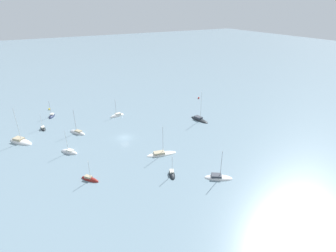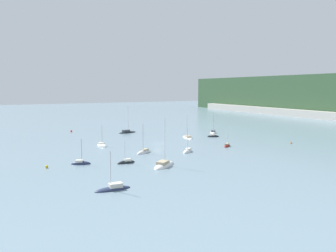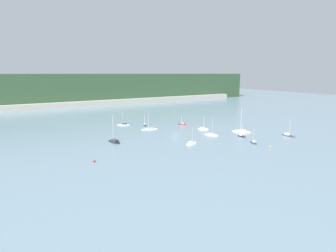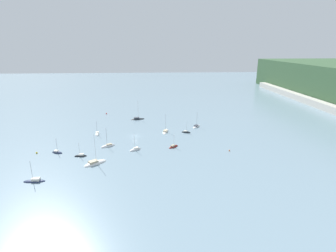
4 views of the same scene
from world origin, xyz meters
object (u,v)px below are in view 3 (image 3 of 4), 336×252
mooring_buoy_0 (170,117)px  mooring_buoy_1 (94,161)px  sailboat_7 (192,144)px  mooring_buoy_2 (270,147)px  sailboat_3 (203,129)px  sailboat_8 (254,143)px  sailboat_11 (114,142)px  sailboat_0 (242,137)px  sailboat_6 (288,136)px  sailboat_9 (145,125)px  sailboat_4 (150,129)px  sailboat_10 (124,125)px  sailboat_5 (242,132)px  sailboat_1 (182,124)px  sailboat_2 (211,135)px

mooring_buoy_0 → mooring_buoy_1: mooring_buoy_1 is taller
sailboat_7 → mooring_buoy_2: (22.17, -19.73, 0.26)m
sailboat_3 → mooring_buoy_2: sailboat_3 is taller
sailboat_7 → sailboat_8: sailboat_7 is taller
sailboat_11 → mooring_buoy_0: 64.18m
sailboat_0 → mooring_buoy_0: size_ratio=11.78×
sailboat_0 → sailboat_7: 26.27m
sailboat_6 → sailboat_9: (-45.05, 54.54, -0.05)m
mooring_buoy_1 → sailboat_7: bearing=2.5°
sailboat_3 → sailboat_4: bearing=-160.6°
sailboat_0 → sailboat_8: 11.08m
sailboat_10 → sailboat_5: bearing=167.0°
mooring_buoy_0 → mooring_buoy_1: (-64.24, -59.65, 0.12)m
sailboat_4 → sailboat_8: 51.09m
sailboat_0 → sailboat_1: bearing=-172.1°
sailboat_1 → sailboat_2: size_ratio=0.68×
sailboat_9 → mooring_buoy_0: (24.59, 14.54, 0.18)m
sailboat_0 → mooring_buoy_0: sailboat_0 is taller
sailboat_2 → sailboat_5: bearing=50.2°
sailboat_5 → mooring_buoy_0: 53.15m
sailboat_10 → mooring_buoy_0: sailboat_10 is taller
sailboat_0 → sailboat_10: sailboat_10 is taller
sailboat_9 → sailboat_10: bearing=76.6°
sailboat_1 → sailboat_7: (-19.09, -35.48, -0.01)m
sailboat_3 → sailboat_6: bearing=-1.4°
sailboat_0 → sailboat_10: size_ratio=0.75×
sailboat_4 → mooring_buoy_0: bearing=-124.5°
sailboat_9 → sailboat_10: 11.62m
sailboat_4 → mooring_buoy_1: sailboat_4 is taller
sailboat_1 → mooring_buoy_0: 23.19m
sailboat_11 → sailboat_0: bearing=-122.7°
sailboat_6 → sailboat_11: (-70.99, 29.50, 0.01)m
sailboat_3 → sailboat_11: 46.84m
sailboat_10 → mooring_buoy_1: bearing=93.2°
sailboat_11 → mooring_buoy_1: sailboat_11 is taller
mooring_buoy_1 → sailboat_8: bearing=-9.3°
sailboat_5 → mooring_buoy_0: size_ratio=23.28×
sailboat_9 → mooring_buoy_0: sailboat_9 is taller
sailboat_0 → sailboat_10: (-35.37, 51.68, 0.00)m
sailboat_5 → mooring_buoy_0: (-8.51, 52.46, 0.16)m
mooring_buoy_2 → sailboat_7: bearing=138.3°
sailboat_1 → sailboat_3: bearing=149.0°
sailboat_2 → mooring_buoy_0: size_ratio=17.24×
sailboat_0 → sailboat_7: size_ratio=0.83×
sailboat_1 → sailboat_11: size_ratio=0.53×
sailboat_0 → sailboat_5: size_ratio=0.51×
sailboat_3 → sailboat_9: 31.77m
sailboat_10 → mooring_buoy_2: sailboat_10 is taller
sailboat_0 → sailboat_9: size_ratio=0.99×
sailboat_2 → sailboat_8: 20.18m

